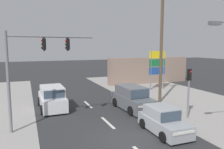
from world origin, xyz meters
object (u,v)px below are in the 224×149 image
at_px(pedestal_signal_right_kerb, 189,85).
at_px(hatchback_crossing_left, 163,121).
at_px(suv_oncoming_near, 52,98).
at_px(shopping_plaza_sign, 157,65).
at_px(suv_receding_far, 132,99).
at_px(traffic_signal_mast, 31,63).
at_px(utility_pole_midground_right, 161,43).

xyz_separation_m(pedestal_signal_right_kerb, hatchback_crossing_left, (-3.14, -1.53, -1.71)).
bearing_deg(pedestal_signal_right_kerb, suv_oncoming_near, 145.12).
distance_m(shopping_plaza_sign, suv_receding_far, 9.26).
relative_size(pedestal_signal_right_kerb, suv_oncoming_near, 0.78).
relative_size(traffic_signal_mast, hatchback_crossing_left, 1.64).
height_order(utility_pole_midground_right, shopping_plaza_sign, utility_pole_midground_right).
height_order(pedestal_signal_right_kerb, suv_oncoming_near, pedestal_signal_right_kerb).
relative_size(pedestal_signal_right_kerb, hatchback_crossing_left, 0.97).
bearing_deg(pedestal_signal_right_kerb, shopping_plaza_sign, 68.89).
distance_m(suv_oncoming_near, hatchback_crossing_left, 9.44).
distance_m(pedestal_signal_right_kerb, shopping_plaza_sign, 10.55).
relative_size(traffic_signal_mast, suv_receding_far, 1.30).
relative_size(pedestal_signal_right_kerb, shopping_plaza_sign, 0.77).
bearing_deg(suv_oncoming_near, utility_pole_midground_right, -9.08).
bearing_deg(utility_pole_midground_right, suv_receding_far, -162.67).
bearing_deg(pedestal_signal_right_kerb, suv_receding_far, 127.02).
height_order(utility_pole_midground_right, suv_receding_far, utility_pole_midground_right).
distance_m(traffic_signal_mast, shopping_plaza_sign, 16.26).
relative_size(suv_receding_far, hatchback_crossing_left, 1.26).
relative_size(utility_pole_midground_right, suv_oncoming_near, 2.27).
distance_m(utility_pole_midground_right, suv_oncoming_near, 10.59).
distance_m(shopping_plaza_sign, suv_oncoming_near, 13.24).
distance_m(traffic_signal_mast, pedestal_signal_right_kerb, 10.61).
height_order(traffic_signal_mast, shopping_plaza_sign, traffic_signal_mast).
bearing_deg(shopping_plaza_sign, suv_oncoming_near, -163.36).
bearing_deg(suv_receding_far, utility_pole_midground_right, 17.33).
height_order(utility_pole_midground_right, pedestal_signal_right_kerb, utility_pole_midground_right).
bearing_deg(utility_pole_midground_right, shopping_plaza_sign, 59.69).
bearing_deg(traffic_signal_mast, utility_pole_midground_right, 14.04).
relative_size(utility_pole_midground_right, shopping_plaza_sign, 2.25).
distance_m(suv_oncoming_near, suv_receding_far, 6.59).
height_order(utility_pole_midground_right, suv_oncoming_near, utility_pole_midground_right).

